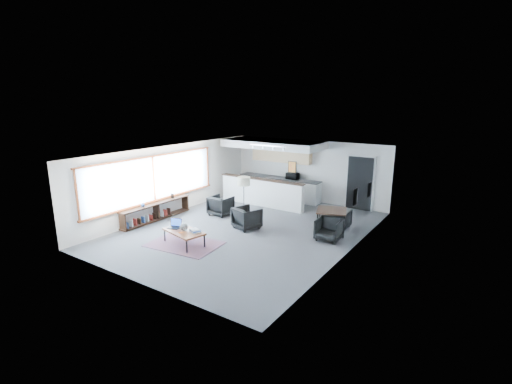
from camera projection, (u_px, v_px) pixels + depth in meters
The scene contains 21 objects.
room at pixel (247, 192), 12.14m from camera, with size 7.02×9.02×2.62m.
window at pixel (154, 180), 13.24m from camera, with size 0.10×5.95×1.66m.
console at pixel (156, 212), 13.31m from camera, with size 0.35×3.00×0.80m.
kitchenette at pixel (274, 169), 15.76m from camera, with size 4.20×1.96×2.60m.
doorway at pixel (360, 183), 14.52m from camera, with size 1.10×0.12×2.15m.
track_light at pixel (268, 147), 13.93m from camera, with size 1.60×0.07×0.15m.
wall_art_lower at pixel (355, 197), 10.53m from camera, with size 0.03×0.38×0.48m.
wall_art_upper at pixel (369, 190), 11.59m from camera, with size 0.03×0.34×0.44m.
kilim_rug at pixel (184, 244), 11.17m from camera, with size 2.26×1.67×0.01m.
coffee_table at pixel (184, 232), 11.08m from camera, with size 1.45×0.99×0.43m.
laptop at pixel (175, 225), 11.35m from camera, with size 0.43×0.38×0.26m.
ceramic_pot at pixel (184, 227), 11.05m from camera, with size 0.24×0.24×0.24m.
book_stack at pixel (195, 231), 10.94m from camera, with size 0.40×0.36×0.10m.
coaster at pixel (181, 233), 10.91m from camera, with size 0.13×0.13×0.01m.
armchair_left at pixel (221, 205), 13.97m from camera, with size 0.77×0.72×0.79m, color black.
armchair_right at pixel (247, 217), 12.49m from camera, with size 0.78×0.73×0.81m, color black.
floor_lamp at pixel (244, 183), 13.13m from camera, with size 0.60×0.60×1.58m.
dining_table at pixel (332, 212), 11.97m from camera, with size 1.18×1.18×0.78m.
dining_chair_near at pixel (329, 230), 11.45m from camera, with size 0.62×0.58×0.64m, color black.
dining_chair_far at pixel (339, 219), 12.59m from camera, with size 0.57×0.54×0.59m, color black.
microwave at pixel (292, 175), 15.83m from camera, with size 0.51×0.28×0.34m, color black.
Camera 1 is at (6.79, -9.62, 4.24)m, focal length 26.00 mm.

